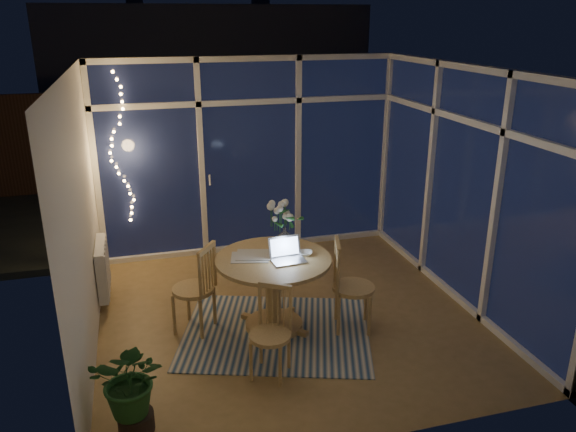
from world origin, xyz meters
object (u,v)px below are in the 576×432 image
at_px(dining_table, 274,294).
at_px(potted_plant, 133,390).
at_px(chair_left, 193,287).
at_px(chair_right, 354,285).
at_px(laptop, 289,250).
at_px(flower_vase, 285,238).
at_px(chair_front, 270,333).

distance_m(dining_table, potted_plant, 1.86).
relative_size(dining_table, chair_left, 1.20).
xyz_separation_m(chair_right, laptop, (-0.66, 0.11, 0.42)).
relative_size(laptop, potted_plant, 0.43).
height_order(chair_right, flower_vase, flower_vase).
height_order(chair_left, chair_front, chair_left).
height_order(chair_left, laptop, laptop).
xyz_separation_m(chair_front, flower_vase, (0.41, 1.00, 0.47)).
bearing_deg(laptop, potted_plant, -149.45).
bearing_deg(flower_vase, chair_front, -112.16).
bearing_deg(dining_table, chair_right, -15.89).
distance_m(chair_right, potted_plant, 2.41).
bearing_deg(chair_right, chair_front, 135.25).
relative_size(chair_front, potted_plant, 1.13).
bearing_deg(chair_left, potted_plant, 9.97).
bearing_deg(potted_plant, chair_left, 65.97).
bearing_deg(dining_table, flower_vase, 51.37).
bearing_deg(chair_left, dining_table, 110.28).
distance_m(chair_right, flower_vase, 0.85).
height_order(chair_right, laptop, laptop).
bearing_deg(flower_vase, potted_plant, -138.15).
height_order(chair_left, flower_vase, flower_vase).
distance_m(chair_front, flower_vase, 1.18).
bearing_deg(chair_left, laptop, 105.46).
height_order(chair_left, potted_plant, chair_left).
bearing_deg(dining_table, chair_left, 166.28).
height_order(flower_vase, potted_plant, flower_vase).
bearing_deg(laptop, flower_vase, 76.37).
distance_m(chair_left, potted_plant, 1.53).
height_order(laptop, flower_vase, laptop).
bearing_deg(flower_vase, chair_left, -178.22).
height_order(chair_left, chair_right, chair_right).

